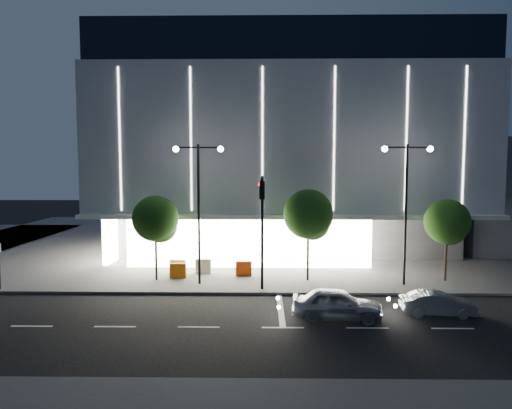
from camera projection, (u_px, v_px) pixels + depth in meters
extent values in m
plane|color=black|center=(242.00, 317.00, 23.11)|extent=(160.00, 160.00, 0.00)
cube|color=#474747|center=(301.00, 240.00, 46.94)|extent=(70.00, 40.00, 0.15)
cube|color=#4C4C51|center=(282.00, 221.00, 46.81)|extent=(28.00, 21.00, 4.00)
cube|color=#9B9AA0|center=(283.00, 147.00, 44.20)|extent=(30.00, 25.00, 11.00)
cube|color=black|center=(284.00, 73.00, 43.61)|extent=(29.40, 24.50, 3.00)
cube|color=white|center=(249.00, 243.00, 33.61)|extent=(18.00, 0.40, 3.60)
cube|color=white|center=(125.00, 232.00, 39.05)|extent=(0.40, 10.00, 3.60)
cube|color=#9B9AA0|center=(290.00, 216.00, 32.39)|extent=(30.00, 2.00, 0.30)
cube|color=white|center=(291.00, 139.00, 31.72)|extent=(24.00, 0.06, 10.00)
cube|color=#4C4C51|center=(509.00, 192.00, 46.21)|extent=(16.00, 20.00, 10.00)
cylinder|color=black|center=(262.00, 235.00, 27.59)|extent=(0.18, 0.18, 7.00)
cylinder|color=black|center=(262.00, 178.00, 24.41)|extent=(0.14, 5.80, 0.14)
cube|color=black|center=(262.00, 189.00, 25.15)|extent=(0.28, 0.18, 0.85)
cube|color=black|center=(262.00, 191.00, 22.76)|extent=(0.28, 0.18, 0.85)
sphere|color=#FF0C0C|center=(260.00, 183.00, 25.13)|extent=(0.14, 0.14, 0.14)
cylinder|color=black|center=(199.00, 216.00, 28.76)|extent=(0.16, 0.16, 9.00)
cylinder|color=black|center=(187.00, 147.00, 28.41)|extent=(1.40, 0.10, 0.10)
cylinder|color=black|center=(209.00, 147.00, 28.39)|extent=(1.40, 0.10, 0.10)
sphere|color=white|center=(176.00, 149.00, 28.43)|extent=(0.36, 0.36, 0.36)
sphere|color=white|center=(221.00, 149.00, 28.39)|extent=(0.36, 0.36, 0.36)
cylinder|color=black|center=(406.00, 216.00, 28.56)|extent=(0.16, 0.16, 9.00)
cylinder|color=black|center=(396.00, 147.00, 28.21)|extent=(1.40, 0.10, 0.10)
cylinder|color=black|center=(419.00, 147.00, 28.19)|extent=(1.40, 0.10, 0.10)
sphere|color=white|center=(385.00, 149.00, 28.23)|extent=(0.36, 0.36, 0.36)
sphere|color=white|center=(430.00, 149.00, 28.19)|extent=(0.36, 0.36, 0.36)
cylinder|color=black|center=(156.00, 254.00, 30.02)|extent=(0.16, 0.16, 3.78)
sphere|color=#1D3D10|center=(155.00, 219.00, 29.83)|extent=(3.02, 3.02, 3.02)
sphere|color=#1D3D10|center=(161.00, 226.00, 30.07)|extent=(2.16, 2.16, 2.16)
sphere|color=#1D3D10|center=(151.00, 224.00, 29.71)|extent=(1.94, 1.94, 1.94)
cylinder|color=black|center=(308.00, 252.00, 29.86)|extent=(0.16, 0.16, 4.06)
sphere|color=#1D3D10|center=(308.00, 214.00, 29.65)|extent=(3.25, 3.25, 3.25)
sphere|color=#1D3D10|center=(312.00, 223.00, 29.89)|extent=(2.32, 2.32, 2.32)
sphere|color=#1D3D10|center=(305.00, 220.00, 29.53)|extent=(2.09, 2.09, 2.09)
cylinder|color=black|center=(446.00, 255.00, 29.74)|extent=(0.16, 0.16, 3.64)
sphere|color=#1D3D10|center=(447.00, 222.00, 29.55)|extent=(2.91, 2.91, 2.91)
sphere|color=#1D3D10|center=(450.00, 229.00, 29.79)|extent=(2.08, 2.08, 2.08)
sphere|color=#1D3D10|center=(444.00, 227.00, 29.43)|extent=(1.87, 1.87, 1.87)
imported|color=#9FA2A6|center=(337.00, 304.00, 22.77)|extent=(4.67, 2.31, 1.53)
imported|color=#B3B8BC|center=(438.00, 304.00, 23.33)|extent=(3.80, 1.55, 1.22)
cube|color=orange|center=(178.00, 271.00, 30.54)|extent=(1.11, 0.31, 1.00)
cube|color=white|center=(178.00, 267.00, 31.72)|extent=(1.11, 0.32, 1.00)
cube|color=#FF490E|center=(244.00, 269.00, 31.18)|extent=(1.11, 0.28, 1.00)
cube|color=silver|center=(203.00, 266.00, 31.91)|extent=(1.11, 0.31, 1.00)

